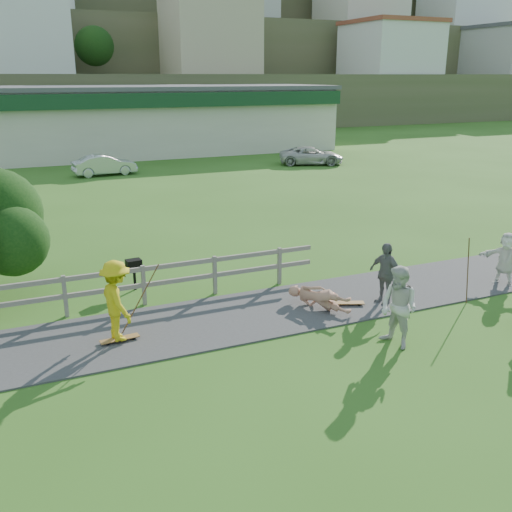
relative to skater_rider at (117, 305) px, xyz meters
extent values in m
plane|color=#305E1A|center=(3.05, -1.26, -0.94)|extent=(260.00, 260.00, 0.00)
cube|color=#333336|center=(3.05, 0.24, -0.92)|extent=(34.00, 3.00, 0.04)
cube|color=#5F5A53|center=(-0.95, 2.04, -0.39)|extent=(0.10, 0.10, 1.10)
cube|color=#5F5A53|center=(1.05, 2.04, -0.39)|extent=(0.10, 0.10, 1.10)
cube|color=#5F5A53|center=(3.05, 2.04, -0.39)|extent=(0.10, 0.10, 1.10)
cube|color=#5F5A53|center=(5.05, 2.04, -0.39)|extent=(0.10, 0.10, 1.10)
cube|color=#5F5A53|center=(-1.45, 2.04, 0.06)|extent=(15.00, 0.08, 0.12)
cube|color=#5F5A53|center=(-1.45, 2.04, -0.39)|extent=(15.00, 0.08, 0.12)
cube|color=beige|center=(7.05, 33.74, 1.46)|extent=(32.00, 10.00, 4.80)
cube|color=#163D21|center=(7.05, 28.54, 3.26)|extent=(32.00, 0.60, 1.00)
cube|color=#505055|center=(7.05, 33.74, 4.01)|extent=(32.50, 10.50, 0.30)
cube|color=#4C5532|center=(3.05, 53.74, 2.06)|extent=(220.00, 14.00, 6.00)
cube|color=beige|center=(3.05, 53.74, 8.56)|extent=(10.00, 9.00, 7.00)
cube|color=#4C5532|center=(3.05, 66.74, 5.56)|extent=(220.00, 14.00, 13.00)
cube|color=#4C5532|center=(3.05, 79.74, 9.56)|extent=(220.00, 14.00, 21.00)
cube|color=#4C5532|center=(3.05, 92.74, 14.06)|extent=(220.00, 14.00, 30.00)
imported|color=gold|center=(0.00, 0.00, 0.00)|extent=(0.90, 1.32, 1.87)
imported|color=#AE7760|center=(5.15, -0.13, -0.61)|extent=(1.80, 1.18, 0.65)
imported|color=beige|center=(5.71, -2.67, 0.01)|extent=(0.90, 1.05, 1.89)
imported|color=slate|center=(6.96, -0.43, -0.09)|extent=(0.67, 1.07, 1.69)
imported|color=silver|center=(11.03, -0.65, -0.15)|extent=(1.16, 1.49, 1.57)
imported|color=#B4B8BC|center=(3.57, 23.58, -0.31)|extent=(3.89, 1.62, 1.25)
imported|color=#B8B8B4|center=(17.34, 22.42, -0.33)|extent=(4.79, 3.48, 1.21)
sphere|color=red|center=(5.75, 0.22, -0.80)|extent=(0.27, 0.27, 0.27)
cylinder|color=#543721|center=(0.60, 0.40, 0.02)|extent=(0.03, 0.03, 1.91)
cylinder|color=#543721|center=(8.95, -1.33, -0.01)|extent=(0.03, 0.03, 1.85)
camera|label=1|loc=(-1.88, -12.14, 4.92)|focal=40.00mm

